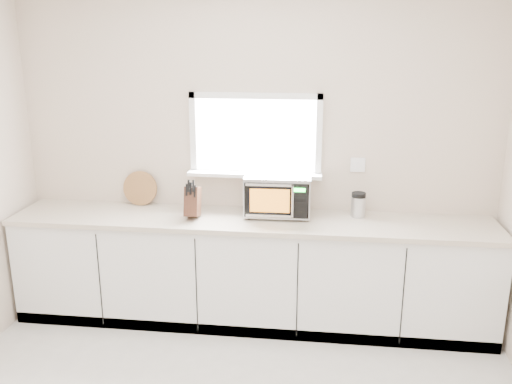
# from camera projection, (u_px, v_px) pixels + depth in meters

# --- Properties ---
(back_wall) EXTENTS (4.00, 0.17, 2.70)m
(back_wall) POSITION_uv_depth(u_px,v_px,m) (256.00, 157.00, 4.55)
(back_wall) COLOR beige
(back_wall) RESTS_ON ground
(cabinets) EXTENTS (3.92, 0.60, 0.88)m
(cabinets) POSITION_uv_depth(u_px,v_px,m) (251.00, 272.00, 4.53)
(cabinets) COLOR silver
(cabinets) RESTS_ON ground
(countertop) EXTENTS (3.92, 0.64, 0.04)m
(countertop) POSITION_uv_depth(u_px,v_px,m) (251.00, 221.00, 4.39)
(countertop) COLOR beige
(countertop) RESTS_ON cabinets
(microwave) EXTENTS (0.54, 0.45, 0.34)m
(microwave) POSITION_uv_depth(u_px,v_px,m) (278.00, 193.00, 4.44)
(microwave) COLOR black
(microwave) RESTS_ON countertop
(knife_block) EXTENTS (0.11, 0.23, 0.33)m
(knife_block) POSITION_uv_depth(u_px,v_px,m) (193.00, 201.00, 4.36)
(knife_block) COLOR #4F2D1C
(knife_block) RESTS_ON countertop
(cutting_board) EXTENTS (0.30, 0.07, 0.30)m
(cutting_board) POSITION_uv_depth(u_px,v_px,m) (140.00, 188.00, 4.70)
(cutting_board) COLOR #905A38
(cutting_board) RESTS_ON countertop
(coffee_grinder) EXTENTS (0.14, 0.14, 0.21)m
(coffee_grinder) POSITION_uv_depth(u_px,v_px,m) (358.00, 205.00, 4.40)
(coffee_grinder) COLOR #B4B6BC
(coffee_grinder) RESTS_ON countertop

